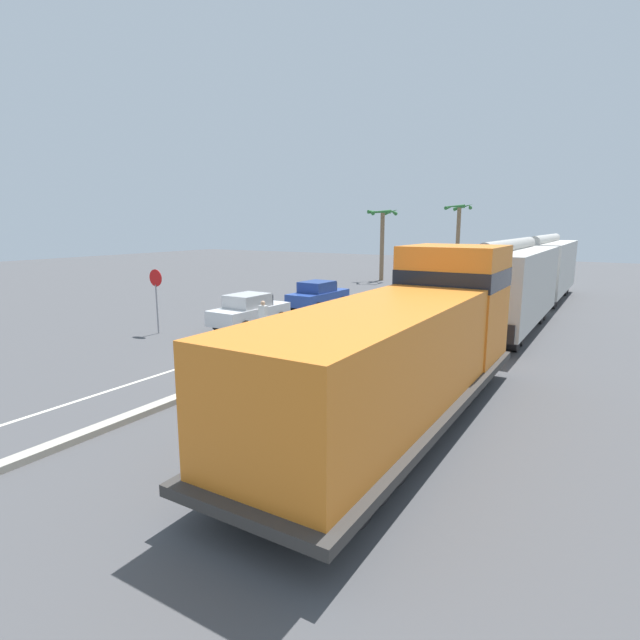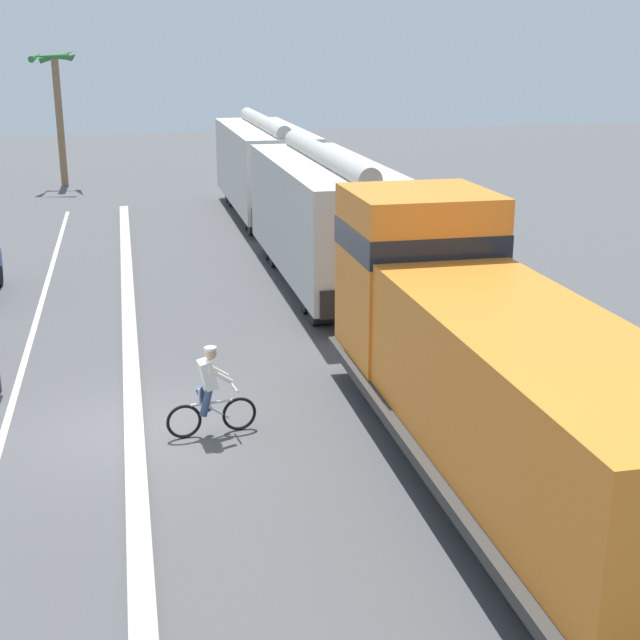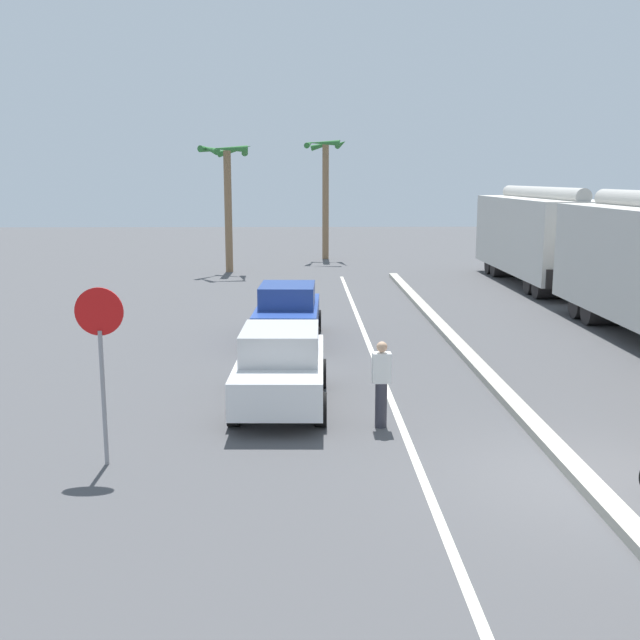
{
  "view_description": "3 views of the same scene",
  "coord_description": "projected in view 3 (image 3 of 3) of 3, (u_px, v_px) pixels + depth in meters",
  "views": [
    {
      "loc": [
        10.2,
        -14.11,
        4.83
      ],
      "look_at": [
        1.14,
        0.84,
        1.47
      ],
      "focal_mm": 28.0,
      "sensor_mm": 36.0,
      "label": 1
    },
    {
      "loc": [
        0.13,
        -15.86,
        6.98
      ],
      "look_at": [
        3.82,
        1.01,
        1.62
      ],
      "focal_mm": 50.0,
      "sensor_mm": 36.0,
      "label": 2
    },
    {
      "loc": [
        -4.24,
        -10.61,
        4.55
      ],
      "look_at": [
        -3.82,
        6.74,
        1.24
      ],
      "focal_mm": 42.0,
      "sensor_mm": 36.0,
      "label": 3
    }
  ],
  "objects": [
    {
      "name": "parked_car_white",
      "position": [
        281.0,
        366.0,
        15.03
      ],
      "size": [
        1.93,
        4.25,
        1.62
      ],
      "color": "silver",
      "rests_on": "ground"
    },
    {
      "name": "parked_car_blue",
      "position": [
        288.0,
        312.0,
        21.11
      ],
      "size": [
        1.97,
        4.27,
        1.62
      ],
      "color": "#28479E",
      "rests_on": "ground"
    },
    {
      "name": "lane_stripe",
      "position": [
        383.0,
        378.0,
        17.21
      ],
      "size": [
        0.14,
        36.0,
        0.01
      ],
      "primitive_type": "cube",
      "color": "silver",
      "rests_on": "ground"
    },
    {
      "name": "pedestrian_by_cars",
      "position": [
        381.0,
        383.0,
        13.72
      ],
      "size": [
        0.34,
        0.22,
        1.62
      ],
      "color": "#33333D",
      "rests_on": "ground"
    },
    {
      "name": "hopper_car_middle",
      "position": [
        538.0,
        237.0,
        31.88
      ],
      "size": [
        2.9,
        10.6,
        4.18
      ],
      "color": "beige",
      "rests_on": "ground"
    },
    {
      "name": "median_curb",
      "position": [
        486.0,
        374.0,
        17.25
      ],
      "size": [
        0.36,
        36.0,
        0.16
      ],
      "primitive_type": "cube",
      "color": "#B2AD9E",
      "rests_on": "ground"
    },
    {
      "name": "stop_sign",
      "position": [
        101.0,
        342.0,
        11.7
      ],
      "size": [
        0.76,
        0.08,
        2.88
      ],
      "color": "gray",
      "rests_on": "ground"
    },
    {
      "name": "ground_plane",
      "position": [
        582.0,
        482.0,
        11.37
      ],
      "size": [
        120.0,
        120.0,
        0.0
      ],
      "primitive_type": "plane",
      "color": "#4C4C4F"
    },
    {
      "name": "palm_tree_near",
      "position": [
        325.0,
        175.0,
        41.72
      ],
      "size": [
        2.43,
        2.34,
        6.78
      ],
      "color": "#846647",
      "rests_on": "ground"
    },
    {
      "name": "palm_tree_far",
      "position": [
        227.0,
        178.0,
        35.85
      ],
      "size": [
        2.59,
        2.63,
        6.21
      ],
      "color": "#846647",
      "rests_on": "ground"
    }
  ]
}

